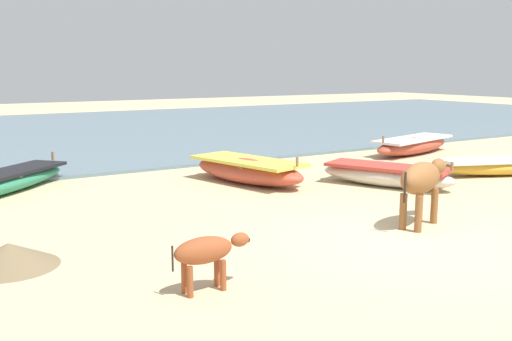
# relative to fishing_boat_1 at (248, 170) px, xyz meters

# --- Properties ---
(ground) EXTENTS (80.00, 80.00, 0.00)m
(ground) POSITION_rel_fishing_boat_1_xyz_m (-0.20, -5.17, -0.30)
(ground) COLOR #CCB789
(sea_water) EXTENTS (60.00, 20.00, 0.08)m
(sea_water) POSITION_rel_fishing_boat_1_xyz_m (-0.20, 12.58, -0.26)
(sea_water) COLOR slate
(sea_water) RESTS_ON ground
(fishing_boat_1) EXTENTS (1.86, 3.36, 0.75)m
(fishing_boat_1) POSITION_rel_fishing_boat_1_xyz_m (0.00, 0.00, 0.00)
(fishing_boat_1) COLOR #B74733
(fishing_boat_1) RESTS_ON ground
(fishing_boat_4) EXTENTS (2.16, 3.15, 0.66)m
(fishing_boat_4) POSITION_rel_fishing_boat_1_xyz_m (2.46, -1.93, -0.04)
(fishing_boat_4) COLOR beige
(fishing_boat_4) RESTS_ON ground
(fishing_boat_5) EXTENTS (3.81, 1.88, 0.69)m
(fishing_boat_5) POSITION_rel_fishing_boat_1_xyz_m (6.64, 1.28, -0.03)
(fishing_boat_5) COLOR #B74733
(fishing_boat_5) RESTS_ON ground
(cow_adult_brown) EXTENTS (1.61, 0.90, 1.07)m
(cow_adult_brown) POSITION_rel_fishing_boat_1_xyz_m (0.56, -4.65, 0.47)
(cow_adult_brown) COLOR brown
(cow_adult_brown) RESTS_ON ground
(calf_near_rust) EXTENTS (1.03, 0.30, 0.66)m
(calf_near_rust) POSITION_rel_fishing_boat_1_xyz_m (-3.78, -5.38, 0.18)
(calf_near_rust) COLOR #9E4C28
(calf_near_rust) RESTS_ON ground
(debris_pile_0) EXTENTS (1.82, 1.82, 0.32)m
(debris_pile_0) POSITION_rel_fishing_boat_1_xyz_m (-5.62, -3.25, -0.14)
(debris_pile_0) COLOR #7A6647
(debris_pile_0) RESTS_ON ground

